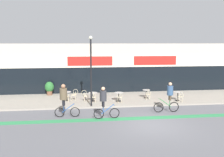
{
  "coord_description": "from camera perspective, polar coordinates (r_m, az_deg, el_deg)",
  "views": [
    {
      "loc": [
        -4.22,
        -14.32,
        4.81
      ],
      "look_at": [
        -1.54,
        6.28,
        1.96
      ],
      "focal_mm": 42.0,
      "sensor_mm": 36.0,
      "label": 1
    }
  ],
  "objects": [
    {
      "name": "ground_plane",
      "position": [
        15.68,
        8.71,
        -10.13
      ],
      "size": [
        120.0,
        120.0,
        0.0
      ],
      "primitive_type": "plane",
      "color": "#5B5B60"
    },
    {
      "name": "sidewalk_slab",
      "position": [
        22.48,
        3.59,
        -4.39
      ],
      "size": [
        40.0,
        5.5,
        0.12
      ],
      "primitive_type": "cube",
      "color": "gray",
      "rests_on": "ground"
    },
    {
      "name": "storefront_facade",
      "position": [
        26.73,
        1.71,
        2.54
      ],
      "size": [
        40.0,
        4.06,
        4.72
      ],
      "color": "#B2A899",
      "rests_on": "ground"
    },
    {
      "name": "bike_lane_stripe",
      "position": [
        17.14,
        7.23,
        -8.52
      ],
      "size": [
        36.0,
        0.7,
        0.01
      ],
      "primitive_type": "cube",
      "color": "#2D844C",
      "rests_on": "ground"
    },
    {
      "name": "bistro_table_0",
      "position": [
        21.75,
        -9.82,
        -3.38
      ],
      "size": [
        0.73,
        0.73,
        0.71
      ],
      "color": "black",
      "rests_on": "sidewalk_slab"
    },
    {
      "name": "bistro_table_1",
      "position": [
        21.21,
        -4.17,
        -3.59
      ],
      "size": [
        0.72,
        0.72,
        0.7
      ],
      "color": "black",
      "rests_on": "sidewalk_slab"
    },
    {
      "name": "bistro_table_2",
      "position": [
        21.14,
        1.47,
        -3.58
      ],
      "size": [
        0.73,
        0.73,
        0.71
      ],
      "color": "black",
      "rests_on": "sidewalk_slab"
    },
    {
      "name": "bistro_table_3",
      "position": [
        22.54,
        7.47,
        -2.97
      ],
      "size": [
        0.64,
        0.64,
        0.7
      ],
      "color": "black",
      "rests_on": "sidewalk_slab"
    },
    {
      "name": "bistro_table_4",
      "position": [
        22.02,
        14.13,
        -3.37
      ],
      "size": [
        0.66,
        0.66,
        0.71
      ],
      "color": "black",
      "rests_on": "sidewalk_slab"
    },
    {
      "name": "cafe_chair_0_near",
      "position": [
        21.14,
        -9.91,
        -3.68
      ],
      "size": [
        0.43,
        0.59,
        0.9
      ],
      "rotation": [
        0.0,
        0.0,
        1.48
      ],
      "color": "beige",
      "rests_on": "sidewalk_slab"
    },
    {
      "name": "cafe_chair_0_side",
      "position": [
        21.73,
        -8.17,
        -3.33
      ],
      "size": [
        0.58,
        0.41,
        0.9
      ],
      "rotation": [
        0.0,
        0.0,
        3.12
      ],
      "color": "beige",
      "rests_on": "sidewalk_slab"
    },
    {
      "name": "cafe_chair_1_near",
      "position": [
        20.59,
        -4.07,
        -3.89
      ],
      "size": [
        0.4,
        0.58,
        0.9
      ],
      "rotation": [
        0.0,
        0.0,
        1.58
      ],
      "color": "beige",
      "rests_on": "sidewalk_slab"
    },
    {
      "name": "cafe_chair_1_side",
      "position": [
        21.19,
        -5.86,
        -3.58
      ],
      "size": [
        0.59,
        0.43,
        0.9
      ],
      "rotation": [
        0.0,
        0.0,
        -0.09
      ],
      "color": "beige",
      "rests_on": "sidewalk_slab"
    },
    {
      "name": "cafe_chair_2_near",
      "position": [
        20.53,
        1.71,
        -3.91
      ],
      "size": [
        0.45,
        0.6,
        0.9
      ],
      "rotation": [
        0.0,
        0.0,
        1.42
      ],
      "color": "beige",
      "rests_on": "sidewalk_slab"
    },
    {
      "name": "cafe_chair_3_near",
      "position": [
        21.94,
        7.88,
        -3.22
      ],
      "size": [
        0.42,
        0.58,
        0.9
      ],
      "rotation": [
        0.0,
        0.0,
        1.53
      ],
      "color": "beige",
      "rests_on": "sidewalk_slab"
    },
    {
      "name": "cafe_chair_4_near",
      "position": [
        21.45,
        14.75,
        -3.66
      ],
      "size": [
        0.42,
        0.58,
        0.9
      ],
      "rotation": [
        0.0,
        0.0,
        1.62
      ],
      "color": "beige",
      "rests_on": "sidewalk_slab"
    },
    {
      "name": "planter_pot",
      "position": [
        24.2,
        -13.47,
        -1.98
      ],
      "size": [
        0.79,
        0.79,
        1.21
      ],
      "color": "brown",
      "rests_on": "sidewalk_slab"
    },
    {
      "name": "lamp_post",
      "position": [
        19.2,
        -4.6,
        2.71
      ],
      "size": [
        0.26,
        0.26,
        5.17
      ],
      "color": "black",
      "rests_on": "sidewalk_slab"
    },
    {
      "name": "cyclist_0",
      "position": [
        16.58,
        -1.76,
        -4.74
      ],
      "size": [
        1.67,
        0.52,
        2.06
      ],
      "rotation": [
        0.0,
        0.0,
        0.07
      ],
      "color": "black",
      "rests_on": "ground"
    },
    {
      "name": "cyclist_1",
      "position": [
        18.58,
        12.29,
        -3.61
      ],
      "size": [
        1.81,
        0.48,
        2.1
      ],
      "rotation": [
        0.0,
        0.0,
        3.13
      ],
      "color": "black",
      "rests_on": "ground"
    },
    {
      "name": "cyclist_2",
      "position": [
        17.2,
        -10.38,
        -4.04
      ],
      "size": [
        1.63,
        0.53,
        2.18
      ],
      "rotation": [
        0.0,
        0.0,
        -0.06
      ],
      "color": "black",
      "rests_on": "ground"
    }
  ]
}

